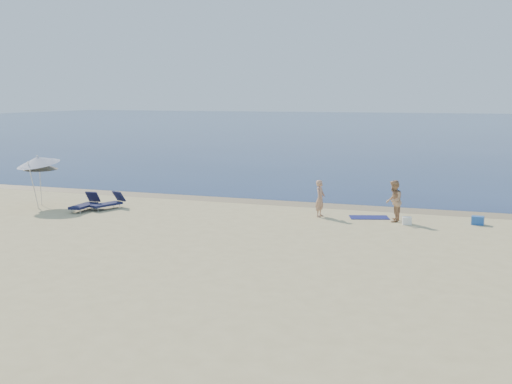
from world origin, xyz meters
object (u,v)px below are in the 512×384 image
(person_right, at_px, (394,201))
(umbrella_near, at_px, (38,161))
(person_left, at_px, (320,198))
(blue_cooler, at_px, (478,220))

(person_right, distance_m, umbrella_near, 15.83)
(person_right, bearing_deg, person_left, -91.20)
(blue_cooler, relative_size, umbrella_near, 0.18)
(person_left, bearing_deg, person_right, -85.05)
(person_left, bearing_deg, umbrella_near, 105.11)
(umbrella_near, bearing_deg, person_right, 31.96)
(person_right, height_order, umbrella_near, umbrella_near)
(person_left, distance_m, blue_cooler, 6.34)
(blue_cooler, bearing_deg, person_left, -171.87)
(person_right, bearing_deg, blue_cooler, 98.07)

